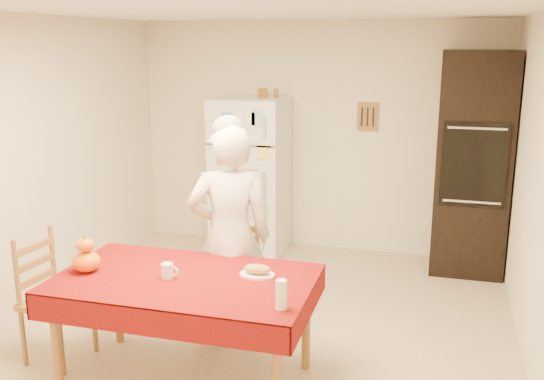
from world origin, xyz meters
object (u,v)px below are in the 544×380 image
at_px(refrigerator, 251,177).
at_px(oven_cabinet, 472,164).
at_px(seated_woman, 230,238).
at_px(pumpkin_lower, 86,261).
at_px(wine_glass, 281,294).
at_px(bread_plate, 257,275).
at_px(chair_left, 49,293).
at_px(dining_table, 185,287).
at_px(coffee_mug, 167,271).
at_px(chair_far, 232,272).

height_order(refrigerator, oven_cabinet, oven_cabinet).
bearing_deg(seated_woman, pumpkin_lower, 21.39).
relative_size(oven_cabinet, pumpkin_lower, 11.64).
height_order(refrigerator, wine_glass, refrigerator).
bearing_deg(bread_plate, refrigerator, 108.51).
xyz_separation_m(seated_woman, pumpkin_lower, (-0.78, -0.68, -0.02)).
bearing_deg(wine_glass, oven_cabinet, 69.03).
xyz_separation_m(chair_left, bread_plate, (1.54, 0.10, 0.26)).
bearing_deg(wine_glass, bread_plate, 122.39).
height_order(dining_table, pumpkin_lower, pumpkin_lower).
bearing_deg(wine_glass, refrigerator, 110.78).
distance_m(chair_left, wine_glass, 1.89).
height_order(oven_cabinet, wine_glass, oven_cabinet).
bearing_deg(pumpkin_lower, bread_plate, 11.28).
xyz_separation_m(oven_cabinet, coffee_mug, (-1.99, -2.76, -0.29)).
height_order(refrigerator, pumpkin_lower, refrigerator).
height_order(oven_cabinet, bread_plate, oven_cabinet).
xyz_separation_m(seated_woman, wine_glass, (0.63, -0.89, -0.01)).
bearing_deg(bread_plate, dining_table, -161.51).
height_order(coffee_mug, bread_plate, coffee_mug).
xyz_separation_m(coffee_mug, bread_plate, (0.56, 0.19, -0.04)).
relative_size(coffee_mug, pumpkin_lower, 0.53).
bearing_deg(seated_woman, refrigerator, -96.08).
distance_m(refrigerator, wine_glass, 3.17).
xyz_separation_m(dining_table, pumpkin_lower, (-0.68, -0.07, 0.14)).
distance_m(oven_cabinet, bread_plate, 2.96).
distance_m(refrigerator, dining_table, 2.71).
distance_m(seated_woman, pumpkin_lower, 1.04).
xyz_separation_m(chair_left, seated_woman, (1.19, 0.56, 0.35)).
relative_size(chair_far, pumpkin_lower, 5.03).
height_order(dining_table, seated_woman, seated_woman).
bearing_deg(refrigerator, oven_cabinet, 1.18).
bearing_deg(coffee_mug, seated_woman, 71.97).
height_order(seated_woman, bread_plate, seated_woman).
relative_size(seated_woman, wine_glass, 9.72).
relative_size(oven_cabinet, chair_far, 2.32).
bearing_deg(wine_glass, chair_left, 169.52).
relative_size(refrigerator, pumpkin_lower, 9.00).
height_order(dining_table, bread_plate, bread_plate).
distance_m(refrigerator, chair_left, 2.74).
xyz_separation_m(refrigerator, wine_glass, (1.13, -2.96, -0.00)).
distance_m(pumpkin_lower, wine_glass, 1.43).
distance_m(seated_woman, coffee_mug, 0.68).
bearing_deg(chair_left, bread_plate, -79.60).
relative_size(chair_left, bread_plate, 3.96).
bearing_deg(chair_left, dining_table, -86.00).
xyz_separation_m(chair_far, bread_plate, (0.40, -0.63, 0.26)).
xyz_separation_m(wine_glass, bread_plate, (-0.28, 0.44, -0.08)).
height_order(seated_woman, coffee_mug, seated_woman).
distance_m(chair_left, coffee_mug, 1.03).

